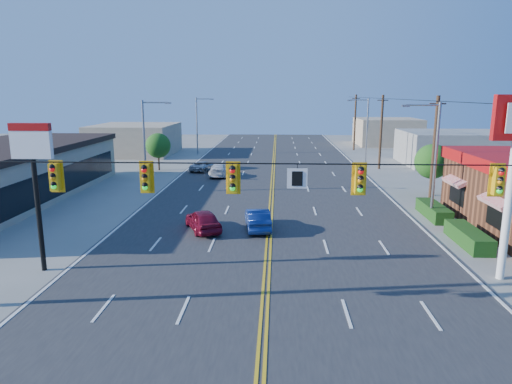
{
  "coord_description": "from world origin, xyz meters",
  "views": [
    {
      "loc": [
        0.46,
        -16.68,
        8.54
      ],
      "look_at": [
        -0.93,
        12.56,
        2.2
      ],
      "focal_mm": 32.0,
      "sensor_mm": 36.0,
      "label": 1
    }
  ],
  "objects_px": {
    "signal_span": "(262,193)",
    "car_blue": "(258,220)",
    "pizza_hut_sign": "(34,166)",
    "car_white": "(219,170)",
    "car_silver": "(204,166)",
    "car_magenta": "(203,221)"
  },
  "relations": [
    {
      "from": "pizza_hut_sign",
      "to": "car_white",
      "type": "distance_m",
      "value": 27.08
    },
    {
      "from": "car_silver",
      "to": "car_magenta",
      "type": "bearing_deg",
      "value": 116.47
    },
    {
      "from": "pizza_hut_sign",
      "to": "signal_span",
      "type": "bearing_deg",
      "value": -20.19
    },
    {
      "from": "signal_span",
      "to": "car_magenta",
      "type": "height_order",
      "value": "signal_span"
    },
    {
      "from": "pizza_hut_sign",
      "to": "car_magenta",
      "type": "height_order",
      "value": "pizza_hut_sign"
    },
    {
      "from": "car_white",
      "to": "car_magenta",
      "type": "bearing_deg",
      "value": 93.64
    },
    {
      "from": "pizza_hut_sign",
      "to": "car_magenta",
      "type": "bearing_deg",
      "value": 44.98
    },
    {
      "from": "car_magenta",
      "to": "car_silver",
      "type": "relative_size",
      "value": 0.98
    },
    {
      "from": "pizza_hut_sign",
      "to": "car_silver",
      "type": "height_order",
      "value": "pizza_hut_sign"
    },
    {
      "from": "car_blue",
      "to": "car_white",
      "type": "height_order",
      "value": "car_blue"
    },
    {
      "from": "signal_span",
      "to": "car_blue",
      "type": "distance_m",
      "value": 12.08
    },
    {
      "from": "signal_span",
      "to": "car_white",
      "type": "distance_m",
      "value": 30.94
    },
    {
      "from": "car_silver",
      "to": "signal_span",
      "type": "bearing_deg",
      "value": 120.36
    },
    {
      "from": "signal_span",
      "to": "car_silver",
      "type": "relative_size",
      "value": 6.03
    },
    {
      "from": "signal_span",
      "to": "car_white",
      "type": "bearing_deg",
      "value": 100.33
    },
    {
      "from": "car_white",
      "to": "car_blue",
      "type": "bearing_deg",
      "value": 103.86
    },
    {
      "from": "car_magenta",
      "to": "pizza_hut_sign",
      "type": "bearing_deg",
      "value": 20.92
    },
    {
      "from": "car_white",
      "to": "signal_span",
      "type": "bearing_deg",
      "value": 99.75
    },
    {
      "from": "signal_span",
      "to": "car_silver",
      "type": "distance_m",
      "value": 34.52
    },
    {
      "from": "pizza_hut_sign",
      "to": "car_blue",
      "type": "height_order",
      "value": "pizza_hut_sign"
    },
    {
      "from": "pizza_hut_sign",
      "to": "car_blue",
      "type": "relative_size",
      "value": 1.7
    },
    {
      "from": "car_white",
      "to": "car_silver",
      "type": "height_order",
      "value": "car_white"
    }
  ]
}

